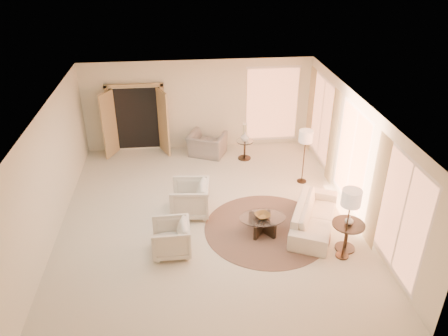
{
  "coord_description": "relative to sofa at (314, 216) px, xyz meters",
  "views": [
    {
      "loc": [
        -0.59,
        -8.76,
        6.07
      ],
      "look_at": [
        0.4,
        0.4,
        1.1
      ],
      "focal_mm": 35.0,
      "sensor_mm": 36.0,
      "label": 1
    }
  ],
  "objects": [
    {
      "name": "french_doors",
      "position": [
        -4.28,
        4.52,
        0.75
      ],
      "size": [
        1.95,
        0.66,
        2.16
      ],
      "color": "tan",
      "rests_on": "room"
    },
    {
      "name": "side_vase",
      "position": [
        -1.07,
        3.68,
        0.41
      ],
      "size": [
        0.27,
        0.27,
        0.27
      ],
      "primitive_type": "imported",
      "rotation": [
        0.0,
        0.0,
        0.02
      ],
      "color": "silver",
      "rests_on": "side_table"
    },
    {
      "name": "armchair_left",
      "position": [
        -2.83,
        0.9,
        0.14
      ],
      "size": [
        0.92,
        0.98,
        0.92
      ],
      "primitive_type": "imported",
      "rotation": [
        0.0,
        0.0,
        -1.67
      ],
      "color": "beige",
      "rests_on": "room"
    },
    {
      "name": "curtains_right",
      "position": [
        1.02,
        1.7,
        0.98
      ],
      "size": [
        0.06,
        5.2,
        2.6
      ],
      "primitive_type": null,
      "color": "tan",
      "rests_on": "room"
    },
    {
      "name": "floor_lamp_near",
      "position": [
        0.29,
        2.12,
        0.99
      ],
      "size": [
        0.37,
        0.37,
        1.53
      ],
      "rotation": [
        0.0,
        0.0,
        0.01
      ],
      "color": "black",
      "rests_on": "room"
    },
    {
      "name": "coffee_table",
      "position": [
        -1.22,
        -0.02,
        -0.07
      ],
      "size": [
        1.09,
        1.09,
        0.39
      ],
      "rotation": [
        0.0,
        0.0,
        0.02
      ],
      "color": "black",
      "rests_on": "room"
    },
    {
      "name": "area_rug",
      "position": [
        -1.09,
        0.05,
        -0.31
      ],
      "size": [
        3.62,
        3.62,
        0.01
      ],
      "primitive_type": "cylinder",
      "rotation": [
        0.0,
        0.0,
        -0.29
      ],
      "color": "#3D2921",
      "rests_on": "room"
    },
    {
      "name": "side_table",
      "position": [
        -1.07,
        3.68,
        0.04
      ],
      "size": [
        0.51,
        0.51,
        0.59
      ],
      "rotation": [
        0.0,
        0.0,
        -0.31
      ],
      "color": "black",
      "rests_on": "room"
    },
    {
      "name": "windows_right",
      "position": [
        1.07,
        0.8,
        1.03
      ],
      "size": [
        0.1,
        6.4,
        2.4
      ],
      "primitive_type": null,
      "color": "#F69362",
      "rests_on": "room"
    },
    {
      "name": "accent_chair",
      "position": [
        -2.19,
        4.05,
        0.15
      ],
      "size": [
        1.26,
        1.06,
        0.93
      ],
      "primitive_type": "imported",
      "rotation": [
        0.0,
        0.0,
        2.73
      ],
      "color": "gray",
      "rests_on": "room"
    },
    {
      "name": "end_vase",
      "position": [
        0.46,
        -0.83,
        0.43
      ],
      "size": [
        0.21,
        0.21,
        0.19
      ],
      "primitive_type": "imported",
      "rotation": [
        0.0,
        0.0,
        0.17
      ],
      "color": "silver",
      "rests_on": "end_table"
    },
    {
      "name": "sofa",
      "position": [
        0.0,
        0.0,
        0.0
      ],
      "size": [
        1.67,
        2.32,
        0.63
      ],
      "primitive_type": "imported",
      "rotation": [
        0.0,
        0.0,
        1.14
      ],
      "color": "beige",
      "rests_on": "room"
    },
    {
      "name": "bowl",
      "position": [
        -1.22,
        -0.02,
        0.12
      ],
      "size": [
        0.44,
        0.44,
        0.08
      ],
      "primitive_type": "imported",
      "rotation": [
        0.0,
        0.0,
        0.34
      ],
      "color": "brown",
      "rests_on": "coffee_table"
    },
    {
      "name": "window_back_corner",
      "position": [
        -0.08,
        4.65,
        1.03
      ],
      "size": [
        1.7,
        0.1,
        2.4
      ],
      "primitive_type": null,
      "color": "#F69362",
      "rests_on": "room"
    },
    {
      "name": "end_table",
      "position": [
        0.46,
        -0.83,
        0.13
      ],
      "size": [
        0.69,
        0.69,
        0.65
      ],
      "rotation": [
        0.0,
        0.0,
        0.22
      ],
      "color": "black",
      "rests_on": "room"
    },
    {
      "name": "floor_lamp_far",
      "position": [
        0.31,
        -1.08,
        1.08
      ],
      "size": [
        0.4,
        0.4,
        1.64
      ],
      "rotation": [
        0.0,
        0.0,
        0.4
      ],
      "color": "black",
      "rests_on": "room"
    },
    {
      "name": "room",
      "position": [
        -2.38,
        0.7,
        1.08
      ],
      "size": [
        7.04,
        8.04,
        2.83
      ],
      "color": "beige",
      "rests_on": "ground"
    },
    {
      "name": "armchair_right",
      "position": [
        -3.29,
        -0.55,
        0.09
      ],
      "size": [
        0.75,
        0.8,
        0.81
      ],
      "primitive_type": "imported",
      "rotation": [
        0.0,
        0.0,
        -1.55
      ],
      "color": "beige",
      "rests_on": "room"
    }
  ]
}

